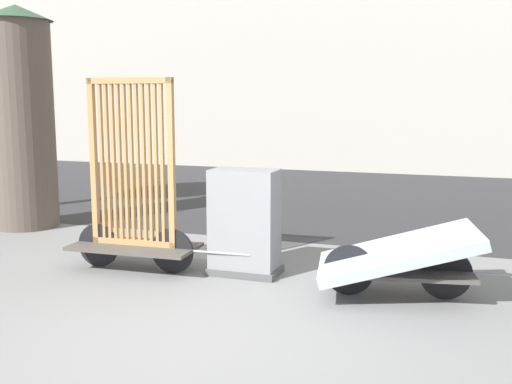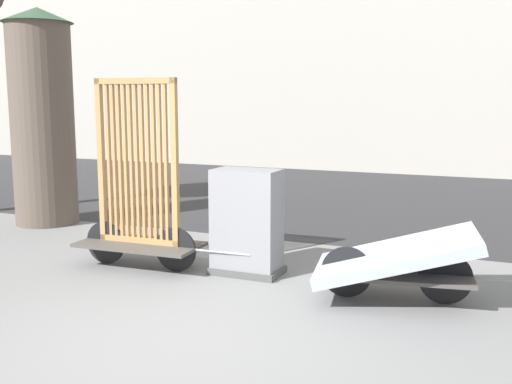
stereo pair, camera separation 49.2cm
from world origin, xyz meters
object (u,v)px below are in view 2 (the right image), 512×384
at_px(advertising_column, 42,116).
at_px(bike_cart_with_bedframe, 139,203).
at_px(bike_cart_with_mattress, 396,259).
at_px(utility_cabinet, 247,226).

bearing_deg(advertising_column, bike_cart_with_bedframe, -29.17).
xyz_separation_m(bike_cart_with_mattress, utility_cabinet, (-1.79, 0.28, 0.15)).
bearing_deg(bike_cart_with_bedframe, utility_cabinet, 9.49).
xyz_separation_m(bike_cart_with_bedframe, advertising_column, (-2.96, 1.65, 0.97)).
relative_size(bike_cart_with_bedframe, bike_cart_with_mattress, 0.99).
xyz_separation_m(bike_cart_with_bedframe, bike_cart_with_mattress, (3.11, 0.00, -0.37)).
xyz_separation_m(utility_cabinet, advertising_column, (-4.27, 1.37, 1.20)).
distance_m(bike_cart_with_bedframe, bike_cart_with_mattress, 3.13).
height_order(bike_cart_with_bedframe, bike_cart_with_mattress, bike_cart_with_bedframe).
bearing_deg(bike_cart_with_mattress, bike_cart_with_bedframe, 169.81).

